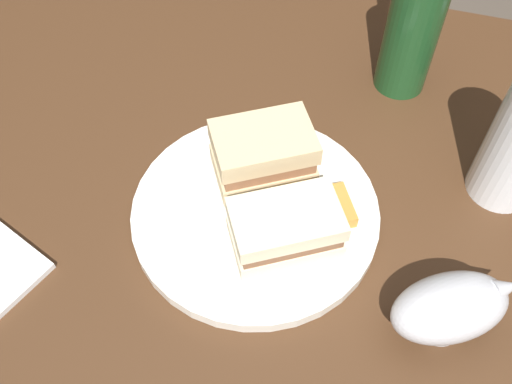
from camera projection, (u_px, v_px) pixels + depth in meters
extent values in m
cube|color=#422816|center=(256.00, 324.00, 0.98)|extent=(1.23, 0.85, 0.75)
cylinder|color=silver|center=(255.00, 213.00, 0.65)|extent=(0.28, 0.28, 0.02)
cube|color=beige|center=(285.00, 237.00, 0.61)|extent=(0.13, 0.12, 0.02)
cube|color=brown|center=(286.00, 228.00, 0.60)|extent=(0.13, 0.11, 0.01)
cube|color=beige|center=(286.00, 219.00, 0.59)|extent=(0.13, 0.12, 0.02)
cube|color=#CCB284|center=(262.00, 165.00, 0.67)|extent=(0.13, 0.12, 0.03)
cube|color=#8C5B3D|center=(262.00, 154.00, 0.65)|extent=(0.13, 0.11, 0.02)
cube|color=#CCB284|center=(262.00, 141.00, 0.63)|extent=(0.13, 0.12, 0.03)
cube|color=#B77F33|center=(341.00, 208.00, 0.64)|extent=(0.04, 0.06, 0.02)
cube|color=#B77F33|center=(290.00, 183.00, 0.66)|extent=(0.05, 0.04, 0.02)
cube|color=#AD702D|center=(277.00, 177.00, 0.66)|extent=(0.05, 0.03, 0.02)
cube|color=#AD702D|center=(287.00, 207.00, 0.64)|extent=(0.02, 0.06, 0.02)
cube|color=gold|center=(296.00, 157.00, 0.68)|extent=(0.05, 0.05, 0.02)
cylinder|color=#C67014|center=(509.00, 168.00, 0.65)|extent=(0.07, 0.07, 0.08)
cylinder|color=#B7B7BC|center=(440.00, 322.00, 0.58)|extent=(0.04, 0.04, 0.02)
ellipsoid|color=#B7B7BC|center=(450.00, 307.00, 0.55)|extent=(0.14, 0.12, 0.06)
ellipsoid|color=#381E0F|center=(452.00, 304.00, 0.54)|extent=(0.11, 0.10, 0.02)
cone|color=#B7B7BC|center=(507.00, 288.00, 0.54)|extent=(0.04, 0.04, 0.02)
cylinder|color=#19421E|center=(412.00, 30.00, 0.72)|extent=(0.07, 0.07, 0.18)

